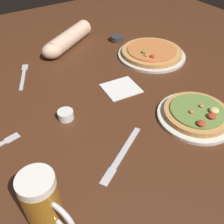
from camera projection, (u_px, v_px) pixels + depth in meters
ground_plane at (112, 120)px, 0.90m from camera, size 2.40×2.40×0.03m
pizza_plate_near at (196, 114)px, 0.87m from camera, size 0.26×0.26×0.05m
pizza_plate_far at (152, 53)px, 1.20m from camera, size 0.32×0.32×0.05m
beer_mug_amber at (43, 202)px, 0.56m from camera, size 0.08×0.14×0.16m
ramekin_sauce at (117, 38)px, 1.33m from camera, size 0.06×0.06×0.03m
ramekin_butter at (66, 115)px, 0.87m from camera, size 0.05×0.05×0.03m
napkin_folded at (121, 88)px, 1.01m from camera, size 0.15×0.14×0.01m
knife_right at (122, 154)px, 0.76m from camera, size 0.22×0.14×0.01m
fork_spare at (23, 75)px, 1.08m from camera, size 0.10×0.19×0.01m
diner_arm at (66, 41)px, 1.25m from camera, size 0.32×0.23×0.08m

